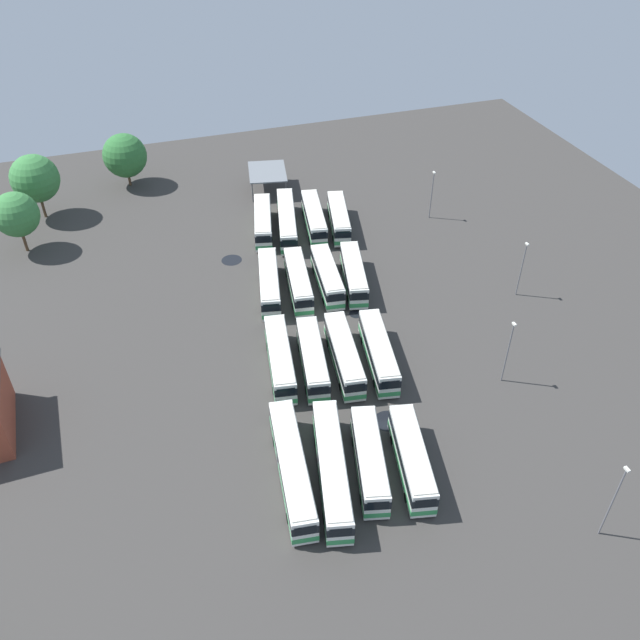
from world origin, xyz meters
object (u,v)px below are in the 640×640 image
Objects in this scene: lamp_post_mid_lot at (613,499)px; bus_row0_slot0 at (263,222)px; lamp_post_near_entrance at (432,193)px; bus_row2_slot0 at (280,358)px; bus_row3_slot0 at (292,467)px; bus_row0_slot2 at (314,218)px; lamp_post_far_corner at (508,350)px; tree_east_edge at (35,179)px; bus_row0_slot3 at (339,218)px; bus_row1_slot1 at (298,281)px; tree_northeast at (125,156)px; bus_row1_slot2 at (327,276)px; bus_row2_slot1 at (313,359)px; bus_row0_slot1 at (287,220)px; bus_row1_slot0 at (269,283)px; tree_northwest at (16,214)px; bus_row3_slot1 at (332,467)px; lamp_post_by_building at (522,267)px; bus_row2_slot2 at (344,355)px; maintenance_shelter at (267,172)px; bus_row3_slot2 at (370,460)px; bus_row2_slot3 at (379,352)px; bus_row3_slot3 at (412,458)px; bus_row1_slot3 at (354,274)px.

bus_row0_slot0 is at bearing -165.68° from lamp_post_mid_lot.
bus_row2_slot0 is at bearing -49.88° from lamp_post_near_entrance.
bus_row0_slot2 is at bearing 159.55° from bus_row3_slot0.
tree_east_edge is (-56.58, -49.80, 2.05)m from lamp_post_far_corner.
bus_row1_slot1 is at bearing -37.35° from bus_row0_slot3.
bus_row2_slot0 is 1.40× the size of tree_northeast.
bus_row1_slot2 and bus_row2_slot1 have the same top height.
bus_row2_slot0 is at bearing -17.50° from bus_row0_slot1.
bus_row1_slot0 is (14.76, -11.09, -0.00)m from bus_row0_slot2.
tree_northwest is 1.02× the size of tree_northeast.
bus_row3_slot1 is 1.90× the size of lamp_post_by_building.
bus_row1_slot2 is 27.34m from lamp_post_far_corner.
bus_row3_slot1 is 54.53m from lamp_post_near_entrance.
bus_row2_slot2 is 46.34m from maintenance_shelter.
bus_row1_slot0 is at bearing -67.70° from lamp_post_near_entrance.
tree_northwest is at bearing -148.72° from bus_row3_slot2.
bus_row2_slot0 is 37.42m from lamp_post_mid_lot.
bus_row2_slot3 is at bearing 77.39° from bus_row2_slot0.
bus_row0_slot1 is 1.26× the size of bus_row0_slot3.
bus_row1_slot0 is 19.61m from bus_row2_slot3.
lamp_post_far_corner is 37.92m from lamp_post_near_entrance.
bus_row3_slot1 is (46.77, -13.32, 0.00)m from bus_row0_slot2.
lamp_post_near_entrance reaches higher than bus_row3_slot0.
bus_row0_slot2 is 1.06× the size of bus_row0_slot3.
lamp_post_far_corner is at bearing 67.33° from bus_row2_slot1.
bus_row2_slot3 is 1.57× the size of lamp_post_by_building.
bus_row0_slot2 is at bearing -109.65° from bus_row0_slot3.
bus_row3_slot2 is at bearing -127.04° from lamp_post_mid_lot.
bus_row1_slot2 is 0.93× the size of bus_row2_slot2.
bus_row3_slot3 is at bearing -60.81° from lamp_post_far_corner.
bus_row0_slot0 is at bearing -98.46° from lamp_post_near_entrance.
bus_row1_slot3 and bus_row3_slot3 have the same top height.
bus_row0_slot3 is 0.96× the size of bus_row2_slot2.
bus_row3_slot0 is at bearing -24.96° from bus_row0_slot3.
maintenance_shelter is (-46.22, 2.98, 1.50)m from bus_row2_slot2.
tree_east_edge is (-17.04, -39.84, 4.81)m from bus_row0_slot2.
bus_row2_slot0 is at bearing 37.68° from tree_northwest.
tree_northeast is at bearing -157.58° from bus_row2_slot3.
bus_row1_slot3 is 1.01× the size of bus_row2_slot1.
maintenance_shelter is 1.01× the size of lamp_post_mid_lot.
bus_row1_slot2 is 32.50m from bus_row3_slot3.
bus_row3_slot0 is (13.87, -10.43, 0.00)m from bus_row2_slot2.
tree_northeast is (-22.73, -18.02, 3.58)m from bus_row0_slot0.
lamp_post_far_corner is at bearing 60.23° from bus_row2_slot3.
bus_row2_slot0 is at bearing -112.12° from lamp_post_far_corner.
bus_row1_slot1 and bus_row3_slot1 have the same top height.
bus_row0_slot2 is 32.91m from bus_row2_slot0.
bus_row0_slot1 is 1.69× the size of tree_northeast.
tree_northeast is (-53.92, -12.00, 3.58)m from bus_row2_slot0.
bus_row1_slot3 is at bearing 149.18° from bus_row3_slot0.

